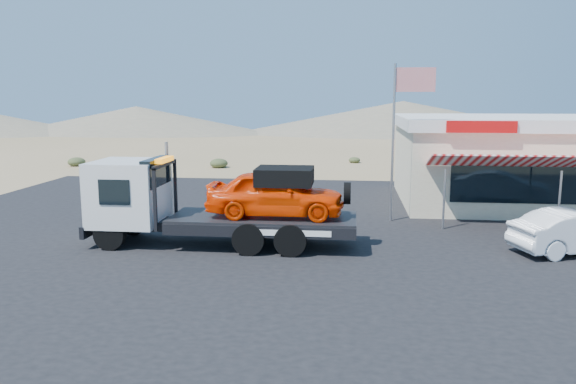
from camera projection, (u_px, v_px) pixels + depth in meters
The scene contains 7 objects.
ground at pixel (252, 248), 17.98m from camera, with size 120.00×120.00×0.00m, color olive.
asphalt_lot at pixel (319, 228), 20.70m from camera, with size 32.00×24.00×0.02m, color black.
tow_truck at pixel (215, 199), 18.12m from camera, with size 8.51×2.52×2.84m.
jerky_store at pixel (515, 159), 25.32m from camera, with size 10.40×9.97×3.90m.
flagpole at pixel (400, 124), 21.23m from camera, with size 1.55×0.10×6.00m.
desert_scrub at pixel (10, 189), 27.61m from camera, with size 25.22×34.51×0.66m.
distant_hills at pixel (250, 119), 72.73m from camera, with size 126.00×48.00×4.20m.
Camera 1 is at (3.03, -17.19, 4.81)m, focal length 35.00 mm.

